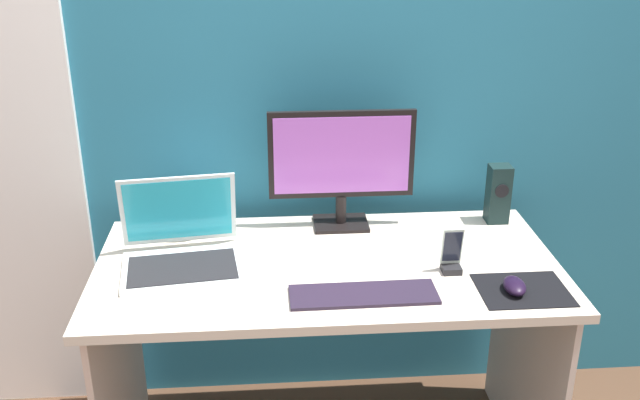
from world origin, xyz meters
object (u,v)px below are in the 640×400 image
fishbowl (186,206)px  mouse (515,286)px  speaker_right (498,194)px  keyboard_external (364,295)px  phone_in_dock (452,256)px  laptop (181,248)px  monitor (342,163)px

fishbowl → mouse: bearing=-26.6°
speaker_right → keyboard_external: size_ratio=0.49×
phone_in_dock → speaker_right: bearing=54.8°
mouse → laptop: bearing=170.4°
monitor → phone_in_dock: bearing=-49.8°
laptop → mouse: 0.97m
laptop → fishbowl: size_ratio=2.07×
laptop → phone_in_dock: size_ratio=2.75×
fishbowl → keyboard_external: (0.52, -0.46, -0.08)m
laptop → mouse: bearing=-14.6°
keyboard_external → speaker_right: bearing=41.3°
speaker_right → laptop: bearing=-167.5°
speaker_right → laptop: (-1.03, -0.23, -0.05)m
speaker_right → monitor: bearing=179.3°
speaker_right → keyboard_external: (-0.51, -0.46, -0.10)m
keyboard_external → mouse: 0.42m
speaker_right → fishbowl: speaker_right is taller
fishbowl → keyboard_external: size_ratio=0.45×
speaker_right → laptop: laptop is taller
keyboard_external → mouse: mouse is taller
laptop → phone_in_dock: (0.79, -0.11, -0.00)m
speaker_right → mouse: speaker_right is taller
speaker_right → fishbowl: size_ratio=1.08×
monitor → keyboard_external: bearing=-88.1°
speaker_right → keyboard_external: speaker_right is taller
monitor → keyboard_external: 0.52m
monitor → speaker_right: size_ratio=2.37×
keyboard_external → phone_in_dock: phone_in_dock is taller
keyboard_external → phone_in_dock: (0.27, 0.13, 0.04)m
laptop → keyboard_external: (0.52, -0.23, -0.05)m
fishbowl → mouse: (0.94, -0.47, -0.07)m
fishbowl → mouse: fishbowl is taller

